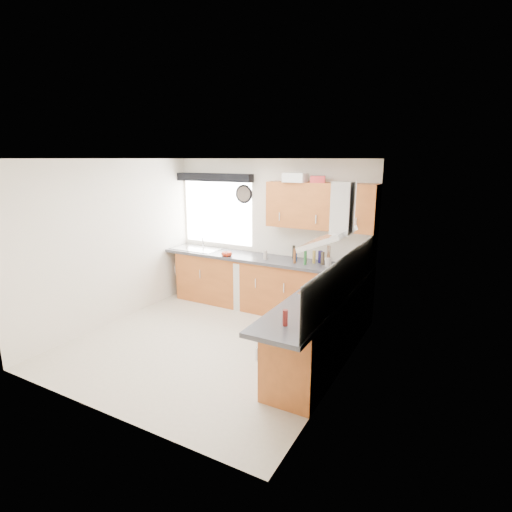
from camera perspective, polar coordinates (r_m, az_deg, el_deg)
The scene contains 37 objects.
ground_plane at distance 5.71m, azimuth -6.44°, elevation -12.31°, with size 3.60×3.60×0.00m, color beige.
ceiling at distance 5.13m, azimuth -7.21°, elevation 13.65°, with size 3.60×3.60×0.02m, color white.
wall_back at distance 6.80m, azimuth 1.98°, elevation 3.14°, with size 3.60×0.02×2.50m, color silver.
wall_front at distance 4.01m, azimuth -21.83°, elevation -5.42°, with size 3.60×0.02×2.50m, color silver.
wall_left at distance 6.47m, azimuth -19.95°, elevation 1.78°, with size 0.02×3.60×2.50m, color silver.
wall_right at distance 4.52m, azimuth 12.22°, elevation -2.64°, with size 0.02×3.60×2.50m, color silver.
window at distance 7.26m, azimuth -5.50°, elevation 6.17°, with size 1.40×0.02×1.10m, color beige.
window_blind at distance 7.13m, azimuth -6.03°, elevation 11.10°, with size 1.50×0.18×0.14m, color black.
splashback at distance 4.82m, azimuth 13.09°, elevation -2.52°, with size 0.01×3.00×0.54m, color white.
base_cab_back at distance 6.79m, azimuth 0.07°, elevation -4.00°, with size 3.00×0.58×0.86m, color #94491D.
base_cab_corner at distance 6.22m, azimuth 13.16°, elevation -6.06°, with size 0.60×0.60×0.86m, color #94491D.
base_cab_right at distance 5.02m, azimuth 9.02°, elevation -10.80°, with size 0.58×2.10×0.86m, color #94491D.
worktop_back at distance 6.61m, azimuth 0.79°, elevation -0.39°, with size 3.60×0.62×0.05m, color #313034.
worktop_right at distance 4.72m, azimuth 8.49°, elevation -6.43°, with size 0.62×2.42×0.05m, color #313034.
sink at distance 7.30m, azimuth -8.49°, elevation 1.33°, with size 0.84×0.46×0.10m, color silver, non-canonical shape.
oven at distance 5.15m, azimuth 9.48°, elevation -10.20°, with size 0.56×0.58×0.85m, color black.
hob_plate at distance 4.97m, azimuth 9.70°, elevation -5.01°, with size 0.52×0.52×0.01m, color silver.
extractor_hood at distance 4.74m, azimuth 11.26°, elevation 4.63°, with size 0.52×0.78×0.66m, color silver, non-canonical shape.
upper_cabinets at distance 6.19m, azimuth 9.23°, elevation 7.08°, with size 1.70×0.35×0.70m, color #94491D.
washing_machine at distance 6.83m, azimuth -0.26°, elevation -4.07°, with size 0.56×0.54×0.82m, color beige.
wall_clock at distance 6.93m, azimuth -1.79°, elevation 8.84°, with size 0.33×0.33×0.04m, color black.
casserole at distance 6.20m, azimuth 5.61°, elevation 11.10°, with size 0.34×0.24×0.14m, color beige.
storage_box at distance 6.10m, azimuth 8.82°, elevation 10.77°, with size 0.21×0.18×0.10m, color #BB2F2F.
utensil_pot at distance 6.15m, azimuth 10.27°, elevation -0.83°, with size 0.09×0.09×0.13m, color #A5968C.
kitchen_roll at distance 5.53m, azimuth 13.24°, elevation -2.04°, with size 0.11×0.11×0.24m, color beige.
tomato_cluster at distance 6.70m, azimuth -4.20°, elevation 0.31°, with size 0.16×0.16×0.07m, color #A42610, non-canonical shape.
jar_0 at distance 6.46m, azimuth 1.33°, elevation 0.16°, with size 0.06×0.06×0.15m, color #A5978C.
jar_1 at distance 6.15m, azimuth 7.05°, elevation -0.12°, with size 0.04×0.04×0.25m, color #205A27.
jar_2 at distance 6.33m, azimuth 9.16°, elevation -0.09°, with size 0.07×0.07×0.19m, color #1A1548.
jar_3 at distance 6.25m, azimuth 7.12°, elevation -0.47°, with size 0.05×0.05×0.13m, color gray.
jar_4 at distance 6.54m, azimuth 1.43°, elevation 0.16°, with size 0.04×0.04×0.11m, color #A59C8D.
jar_5 at distance 6.21m, azimuth 9.49°, elevation -0.34°, with size 0.05×0.05×0.20m, color #3C3021.
jar_6 at distance 6.28m, azimuth 8.28°, elevation -0.12°, with size 0.05×0.05×0.20m, color #A68B39.
jar_7 at distance 6.23m, azimuth 5.55°, elevation -0.01°, with size 0.04×0.04×0.23m, color brown.
jar_8 at distance 6.51m, azimuth 5.41°, elevation 0.56°, with size 0.05×0.05×0.22m, color black.
jar_9 at distance 6.38m, azimuth 5.66°, elevation -0.15°, with size 0.05×0.05×0.13m, color navy.
bottle_0 at distance 3.94m, azimuth 4.19°, elevation -8.80°, with size 0.05×0.05×0.16m, color #591512.
Camera 1 is at (2.98, -4.18, 2.50)m, focal length 28.00 mm.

